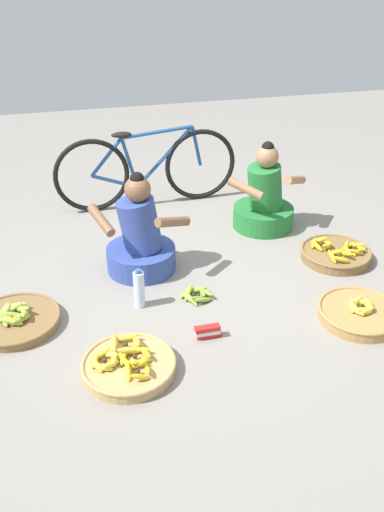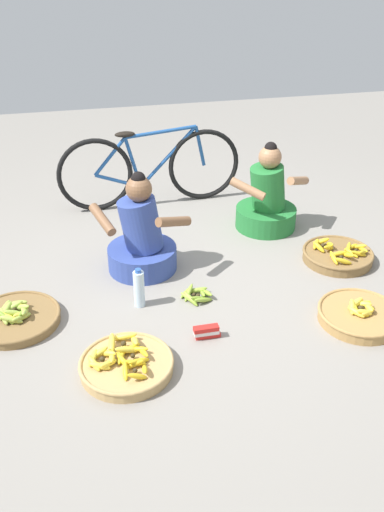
# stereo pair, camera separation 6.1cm
# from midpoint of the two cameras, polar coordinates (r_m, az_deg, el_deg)

# --- Properties ---
(ground_plane) EXTENTS (10.00, 10.00, 0.00)m
(ground_plane) POSITION_cam_midpoint_polar(r_m,az_deg,el_deg) (4.01, -0.23, -2.95)
(ground_plane) COLOR gray
(vendor_woman_front) EXTENTS (0.72, 0.54, 0.78)m
(vendor_woman_front) POSITION_cam_midpoint_polar(r_m,az_deg,el_deg) (4.09, -4.86, 1.72)
(vendor_woman_front) COLOR #334793
(vendor_woman_front) RESTS_ON ground
(vendor_woman_behind) EXTENTS (0.74, 0.53, 0.77)m
(vendor_woman_behind) POSITION_cam_midpoint_polar(r_m,az_deg,el_deg) (4.75, 8.16, 5.64)
(vendor_woman_behind) COLOR #237233
(vendor_woman_behind) RESTS_ON ground
(bicycle_leaning) EXTENTS (1.70, 0.09, 0.73)m
(bicycle_leaning) POSITION_cam_midpoint_polar(r_m,az_deg,el_deg) (5.12, -4.01, 9.07)
(bicycle_leaning) COLOR black
(bicycle_leaning) RESTS_ON ground
(banana_basket_front_right) EXTENTS (0.58, 0.58, 0.14)m
(banana_basket_front_right) POSITION_cam_midpoint_polar(r_m,az_deg,el_deg) (3.77, -17.44, -6.12)
(banana_basket_front_right) COLOR brown
(banana_basket_front_right) RESTS_ON ground
(banana_basket_front_left) EXTENTS (0.55, 0.55, 0.15)m
(banana_basket_front_left) POSITION_cam_midpoint_polar(r_m,az_deg,el_deg) (4.43, 15.30, 0.11)
(banana_basket_front_left) COLOR brown
(banana_basket_front_left) RESTS_ON ground
(banana_basket_near_vendor) EXTENTS (0.55, 0.55, 0.15)m
(banana_basket_near_vendor) POSITION_cam_midpoint_polar(r_m,az_deg,el_deg) (3.26, -6.35, -11.08)
(banana_basket_near_vendor) COLOR tan
(banana_basket_near_vendor) RESTS_ON ground
(banana_basket_back_left) EXTENTS (0.55, 0.55, 0.15)m
(banana_basket_back_left) POSITION_cam_midpoint_polar(r_m,az_deg,el_deg) (3.79, 17.48, -5.83)
(banana_basket_back_left) COLOR #A87F47
(banana_basket_back_left) RESTS_ON ground
(loose_bananas_front_center) EXTENTS (0.23, 0.23, 0.09)m
(loose_bananas_front_center) POSITION_cam_midpoint_polar(r_m,az_deg,el_deg) (3.84, 0.88, -4.04)
(loose_bananas_front_center) COLOR #8CAD38
(loose_bananas_front_center) RESTS_ON ground
(water_bottle) EXTENTS (0.08, 0.08, 0.29)m
(water_bottle) POSITION_cam_midpoint_polar(r_m,az_deg,el_deg) (3.73, -5.06, -3.39)
(water_bottle) COLOR silver
(water_bottle) RESTS_ON ground
(packet_carton_stack) EXTENTS (0.17, 0.06, 0.09)m
(packet_carton_stack) POSITION_cam_midpoint_polar(r_m,az_deg,el_deg) (3.48, 2.03, -7.88)
(packet_carton_stack) COLOR red
(packet_carton_stack) RESTS_ON ground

